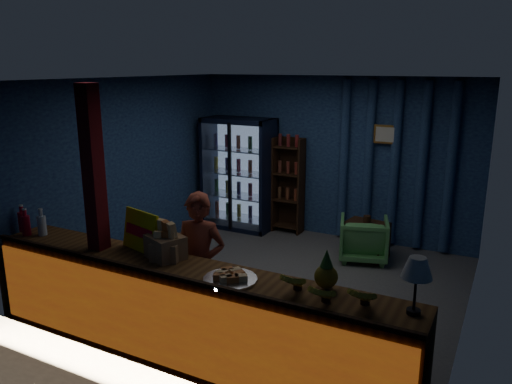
# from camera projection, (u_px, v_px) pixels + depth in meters

# --- Properties ---
(ground) EXTENTS (4.60, 4.60, 0.00)m
(ground) POSITION_uv_depth(u_px,v_px,m) (273.00, 284.00, 6.47)
(ground) COLOR #515154
(ground) RESTS_ON ground
(room_walls) EXTENTS (4.60, 4.60, 4.60)m
(room_walls) POSITION_uv_depth(u_px,v_px,m) (274.00, 165.00, 6.08)
(room_walls) COLOR navy
(room_walls) RESTS_ON ground
(counter) EXTENTS (4.40, 0.57, 0.99)m
(counter) POSITION_uv_depth(u_px,v_px,m) (185.00, 314.00, 4.72)
(counter) COLOR brown
(counter) RESTS_ON ground
(support_post) EXTENTS (0.16, 0.16, 2.60)m
(support_post) POSITION_uv_depth(u_px,v_px,m) (97.00, 215.00, 4.99)
(support_post) COLOR maroon
(support_post) RESTS_ON ground
(beverage_cooler) EXTENTS (1.20, 0.62, 1.90)m
(beverage_cooler) POSITION_uv_depth(u_px,v_px,m) (241.00, 174.00, 8.58)
(beverage_cooler) COLOR black
(beverage_cooler) RESTS_ON ground
(bottle_shelf) EXTENTS (0.50, 0.28, 1.60)m
(bottle_shelf) POSITION_uv_depth(u_px,v_px,m) (289.00, 186.00, 8.36)
(bottle_shelf) COLOR #331C10
(bottle_shelf) RESTS_ON ground
(curtain_folds) EXTENTS (1.74, 0.14, 2.50)m
(curtain_folds) POSITION_uv_depth(u_px,v_px,m) (395.00, 164.00, 7.53)
(curtain_folds) COLOR navy
(curtain_folds) RESTS_ON room_walls
(framed_picture) EXTENTS (0.36, 0.04, 0.28)m
(framed_picture) POSITION_uv_depth(u_px,v_px,m) (386.00, 134.00, 7.45)
(framed_picture) COLOR gold
(framed_picture) RESTS_ON room_walls
(shopkeeper) EXTENTS (0.62, 0.47, 1.53)m
(shopkeeper) POSITION_uv_depth(u_px,v_px,m) (200.00, 265.00, 5.12)
(shopkeeper) COLOR #943B28
(shopkeeper) RESTS_ON ground
(green_chair) EXTENTS (0.84, 0.85, 0.63)m
(green_chair) POSITION_uv_depth(u_px,v_px,m) (364.00, 239.00, 7.22)
(green_chair) COLOR #51A353
(green_chair) RESTS_ON ground
(side_table) EXTENTS (0.65, 0.51, 0.64)m
(side_table) POSITION_uv_depth(u_px,v_px,m) (366.00, 240.00, 7.30)
(side_table) COLOR #331C10
(side_table) RESTS_ON ground
(yellow_sign) EXTENTS (0.52, 0.23, 0.40)m
(yellow_sign) POSITION_uv_depth(u_px,v_px,m) (140.00, 231.00, 4.97)
(yellow_sign) COLOR #D8D30B
(yellow_sign) RESTS_ON counter
(soda_bottles) EXTENTS (0.41, 0.17, 0.30)m
(soda_bottles) POSITION_uv_depth(u_px,v_px,m) (30.00, 223.00, 5.48)
(soda_bottles) COLOR red
(soda_bottles) RESTS_ON counter
(snack_box_left) EXTENTS (0.43, 0.39, 0.37)m
(snack_box_left) POSITION_uv_depth(u_px,v_px,m) (165.00, 245.00, 4.79)
(snack_box_left) COLOR #967348
(snack_box_left) RESTS_ON counter
(snack_box_centre) EXTENTS (0.32, 0.29, 0.29)m
(snack_box_centre) POSITION_uv_depth(u_px,v_px,m) (166.00, 249.00, 4.76)
(snack_box_centre) COLOR #967348
(snack_box_centre) RESTS_ON counter
(pastry_tray) EXTENTS (0.47, 0.47, 0.08)m
(pastry_tray) POSITION_uv_depth(u_px,v_px,m) (230.00, 278.00, 4.31)
(pastry_tray) COLOR silver
(pastry_tray) RESTS_ON counter
(banana_bunches) EXTENTS (0.82, 0.31, 0.18)m
(banana_bunches) POSITION_uv_depth(u_px,v_px,m) (327.00, 290.00, 3.93)
(banana_bunches) COLOR gold
(banana_bunches) RESTS_ON counter
(table_lamp) EXTENTS (0.23, 0.23, 0.45)m
(table_lamp) POSITION_uv_depth(u_px,v_px,m) (417.00, 270.00, 3.65)
(table_lamp) COLOR black
(table_lamp) RESTS_ON counter
(pineapple) EXTENTS (0.20, 0.20, 0.34)m
(pineapple) POSITION_uv_depth(u_px,v_px,m) (326.00, 273.00, 4.12)
(pineapple) COLOR olive
(pineapple) RESTS_ON counter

